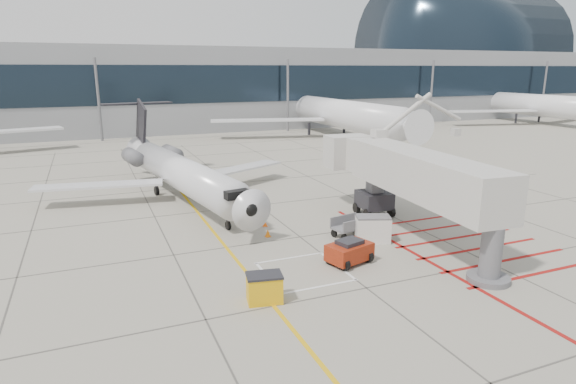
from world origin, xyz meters
name	(u,v)px	position (x,y,z in m)	size (l,w,h in m)	color
ground_plane	(329,259)	(0.00, 0.00, 0.00)	(260.00, 260.00, 0.00)	gray
regional_jet	(190,160)	(-4.87, 13.72, 3.70)	(22.37, 28.21, 7.39)	silver
jet_bridge	(422,184)	(6.56, 0.57, 3.67)	(8.69, 18.34, 7.34)	beige
pushback_tug	(349,251)	(0.78, -0.91, 0.71)	(2.44, 1.53, 1.42)	maroon
spill_bin	(264,288)	(-5.09, -3.39, 0.68)	(1.58, 1.05, 1.37)	#E3A80C
baggage_cart	(349,227)	(2.93, 2.85, 0.67)	(2.13, 1.35, 1.35)	slate
ground_power_unit	(373,229)	(3.84, 1.55, 0.82)	(2.07, 1.21, 1.64)	silver
cone_nose	(265,223)	(-1.33, 6.93, 0.23)	(0.34, 0.34, 0.47)	#F1580C
cone_side	(268,233)	(-1.87, 4.87, 0.25)	(0.35, 0.35, 0.49)	orange
terminal_building	(207,87)	(10.00, 70.00, 7.00)	(180.00, 28.00, 14.00)	gray
terminal_glass_band	(227,84)	(10.00, 55.95, 8.00)	(180.00, 0.10, 6.00)	black
terminal_dome	(459,53)	(70.00, 70.00, 14.00)	(40.00, 28.00, 28.00)	black
bg_aircraft_c	(334,95)	(24.54, 46.00, 6.48)	(38.85, 43.17, 12.95)	silver
bg_aircraft_e	(540,91)	(69.38, 46.00, 6.27)	(37.64, 41.82, 12.55)	silver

